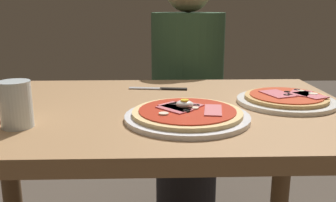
# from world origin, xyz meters

# --- Properties ---
(dining_table) EXTENTS (1.16, 0.74, 0.74)m
(dining_table) POSITION_xyz_m (0.00, 0.00, 0.61)
(dining_table) COLOR #9E754C
(dining_table) RESTS_ON ground
(pizza_foreground) EXTENTS (0.31, 0.31, 0.05)m
(pizza_foreground) POSITION_xyz_m (0.11, -0.13, 0.75)
(pizza_foreground) COLOR white
(pizza_foreground) RESTS_ON dining_table
(pizza_across_left) EXTENTS (0.28, 0.28, 0.03)m
(pizza_across_left) POSITION_xyz_m (0.41, 0.01, 0.75)
(pizza_across_left) COLOR white
(pizza_across_left) RESTS_ON dining_table
(water_glass_near) EXTENTS (0.07, 0.07, 0.11)m
(water_glass_near) POSITION_xyz_m (-0.28, -0.18, 0.78)
(water_glass_near) COLOR silver
(water_glass_near) RESTS_ON dining_table
(knife) EXTENTS (0.20, 0.05, 0.01)m
(knife) POSITION_xyz_m (0.06, 0.21, 0.74)
(knife) COLOR silver
(knife) RESTS_ON dining_table
(salt_shaker) EXTENTS (0.03, 0.03, 0.07)m
(salt_shaker) POSITION_xyz_m (-0.31, -0.10, 0.77)
(salt_shaker) COLOR white
(salt_shaker) RESTS_ON dining_table
(diner_person) EXTENTS (0.32, 0.32, 1.18)m
(diner_person) POSITION_xyz_m (0.18, 0.63, 0.56)
(diner_person) COLOR black
(diner_person) RESTS_ON ground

